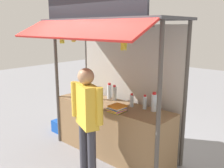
{
  "coord_description": "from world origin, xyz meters",
  "views": [
    {
      "loc": [
        2.68,
        -2.99,
        2.17
      ],
      "look_at": [
        0.0,
        0.0,
        1.25
      ],
      "focal_mm": 40.03,
      "sensor_mm": 36.0,
      "label": 1
    }
  ],
  "objects_px": {
    "water_bottle_center": "(154,102)",
    "water_bottle_rear_center": "(145,102)",
    "vendor_person": "(87,113)",
    "water_bottle_front_right": "(114,93)",
    "banana_bunch_inner_left": "(62,39)",
    "plastic_crate": "(63,126)",
    "water_bottle_far_right": "(132,100)",
    "banana_bunch_rightmost": "(124,44)",
    "magazine_stack_right": "(117,108)",
    "banana_bunch_leftmost": "(73,38)",
    "magazine_stack_far_left": "(86,95)",
    "water_bottle_back_left": "(109,91)"
  },
  "relations": [
    {
      "from": "water_bottle_front_right",
      "to": "water_bottle_center",
      "type": "distance_m",
      "value": 0.85
    },
    {
      "from": "water_bottle_front_right",
      "to": "vendor_person",
      "type": "relative_size",
      "value": 0.17
    },
    {
      "from": "water_bottle_rear_center",
      "to": "plastic_crate",
      "type": "xyz_separation_m",
      "value": [
        -1.95,
        -0.16,
        -0.88
      ]
    },
    {
      "from": "water_bottle_far_right",
      "to": "magazine_stack_far_left",
      "type": "bearing_deg",
      "value": -174.16
    },
    {
      "from": "water_bottle_front_right",
      "to": "magazine_stack_right",
      "type": "relative_size",
      "value": 1.01
    },
    {
      "from": "water_bottle_far_right",
      "to": "vendor_person",
      "type": "relative_size",
      "value": 0.14
    },
    {
      "from": "magazine_stack_right",
      "to": "water_bottle_front_right",
      "type": "bearing_deg",
      "value": 134.94
    },
    {
      "from": "banana_bunch_inner_left",
      "to": "water_bottle_rear_center",
      "type": "bearing_deg",
      "value": 24.14
    },
    {
      "from": "water_bottle_far_right",
      "to": "banana_bunch_leftmost",
      "type": "bearing_deg",
      "value": -145.7
    },
    {
      "from": "water_bottle_far_right",
      "to": "water_bottle_center",
      "type": "bearing_deg",
      "value": 6.97
    },
    {
      "from": "water_bottle_rear_center",
      "to": "magazine_stack_right",
      "type": "height_order",
      "value": "water_bottle_rear_center"
    },
    {
      "from": "banana_bunch_inner_left",
      "to": "water_bottle_front_right",
      "type": "bearing_deg",
      "value": 45.5
    },
    {
      "from": "water_bottle_center",
      "to": "banana_bunch_leftmost",
      "type": "distance_m",
      "value": 1.62
    },
    {
      "from": "water_bottle_far_right",
      "to": "banana_bunch_rightmost",
      "type": "bearing_deg",
      "value": -64.48
    },
    {
      "from": "water_bottle_far_right",
      "to": "banana_bunch_inner_left",
      "type": "bearing_deg",
      "value": -153.6
    },
    {
      "from": "water_bottle_center",
      "to": "water_bottle_rear_center",
      "type": "bearing_deg",
      "value": 179.78
    },
    {
      "from": "water_bottle_center",
      "to": "magazine_stack_right",
      "type": "xyz_separation_m",
      "value": [
        -0.41,
        -0.4,
        -0.09
      ]
    },
    {
      "from": "water_bottle_rear_center",
      "to": "magazine_stack_far_left",
      "type": "xyz_separation_m",
      "value": [
        -1.21,
        -0.15,
        -0.07
      ]
    },
    {
      "from": "water_bottle_far_right",
      "to": "plastic_crate",
      "type": "height_order",
      "value": "water_bottle_far_right"
    },
    {
      "from": "water_bottle_front_right",
      "to": "water_bottle_center",
      "type": "bearing_deg",
      "value": -3.13
    },
    {
      "from": "water_bottle_front_right",
      "to": "water_bottle_far_right",
      "type": "height_order",
      "value": "water_bottle_front_right"
    },
    {
      "from": "vendor_person",
      "to": "plastic_crate",
      "type": "xyz_separation_m",
      "value": [
        -1.56,
        0.72,
        -0.85
      ]
    },
    {
      "from": "water_bottle_rear_center",
      "to": "banana_bunch_inner_left",
      "type": "xyz_separation_m",
      "value": [
        -1.29,
        -0.58,
        0.96
      ]
    },
    {
      "from": "water_bottle_back_left",
      "to": "water_bottle_center",
      "type": "bearing_deg",
      "value": -3.57
    },
    {
      "from": "water_bottle_center",
      "to": "banana_bunch_leftmost",
      "type": "bearing_deg",
      "value": -153.72
    },
    {
      "from": "water_bottle_front_right",
      "to": "banana_bunch_inner_left",
      "type": "bearing_deg",
      "value": -134.5
    },
    {
      "from": "water_bottle_center",
      "to": "vendor_person",
      "type": "xyz_separation_m",
      "value": [
        -0.56,
        -0.88,
        -0.07
      ]
    },
    {
      "from": "vendor_person",
      "to": "water_bottle_rear_center",
      "type": "bearing_deg",
      "value": 88.76
    },
    {
      "from": "water_bottle_center",
      "to": "water_bottle_far_right",
      "type": "bearing_deg",
      "value": -173.03
    },
    {
      "from": "magazine_stack_right",
      "to": "water_bottle_center",
      "type": "bearing_deg",
      "value": 44.34
    },
    {
      "from": "water_bottle_back_left",
      "to": "water_bottle_front_right",
      "type": "distance_m",
      "value": 0.14
    },
    {
      "from": "vendor_person",
      "to": "water_bottle_front_right",
      "type": "bearing_deg",
      "value": 129.82
    },
    {
      "from": "water_bottle_far_right",
      "to": "magazine_stack_right",
      "type": "relative_size",
      "value": 0.82
    },
    {
      "from": "banana_bunch_inner_left",
      "to": "vendor_person",
      "type": "bearing_deg",
      "value": -18.6
    },
    {
      "from": "water_bottle_center",
      "to": "plastic_crate",
      "type": "height_order",
      "value": "water_bottle_center"
    },
    {
      "from": "water_bottle_rear_center",
      "to": "water_bottle_far_right",
      "type": "xyz_separation_m",
      "value": [
        -0.22,
        -0.05,
        -0.0
      ]
    },
    {
      "from": "magazine_stack_right",
      "to": "banana_bunch_rightmost",
      "type": "bearing_deg",
      "value": -34.52
    },
    {
      "from": "water_bottle_back_left",
      "to": "water_bottle_far_right",
      "type": "distance_m",
      "value": 0.6
    },
    {
      "from": "water_bottle_far_right",
      "to": "magazine_stack_right",
      "type": "height_order",
      "value": "water_bottle_far_right"
    },
    {
      "from": "banana_bunch_rightmost",
      "to": "banana_bunch_inner_left",
      "type": "relative_size",
      "value": 1.13
    },
    {
      "from": "plastic_crate",
      "to": "water_bottle_center",
      "type": "bearing_deg",
      "value": 4.25
    },
    {
      "from": "banana_bunch_leftmost",
      "to": "banana_bunch_inner_left",
      "type": "xyz_separation_m",
      "value": [
        -0.29,
        -0.0,
        -0.03
      ]
    },
    {
      "from": "magazine_stack_right",
      "to": "plastic_crate",
      "type": "xyz_separation_m",
      "value": [
        -1.71,
        0.24,
        -0.83
      ]
    },
    {
      "from": "water_bottle_far_right",
      "to": "banana_bunch_leftmost",
      "type": "height_order",
      "value": "banana_bunch_leftmost"
    },
    {
      "from": "water_bottle_rear_center",
      "to": "water_bottle_center",
      "type": "bearing_deg",
      "value": -0.22
    },
    {
      "from": "water_bottle_back_left",
      "to": "banana_bunch_leftmost",
      "type": "height_order",
      "value": "banana_bunch_leftmost"
    },
    {
      "from": "water_bottle_far_right",
      "to": "banana_bunch_rightmost",
      "type": "xyz_separation_m",
      "value": [
        0.25,
        -0.53,
        0.94
      ]
    },
    {
      "from": "vendor_person",
      "to": "banana_bunch_inner_left",
      "type": "bearing_deg",
      "value": -176.08
    },
    {
      "from": "magazine_stack_far_left",
      "to": "vendor_person",
      "type": "height_order",
      "value": "vendor_person"
    },
    {
      "from": "vendor_person",
      "to": "plastic_crate",
      "type": "distance_m",
      "value": 1.92
    }
  ]
}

